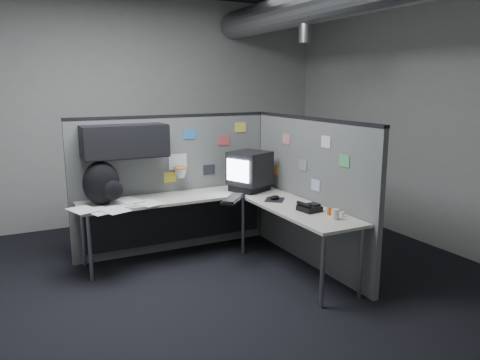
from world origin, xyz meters
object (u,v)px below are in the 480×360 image
backpack (102,184)px  desk (212,209)px  monitor (249,171)px  keyboard (233,199)px  phone (309,208)px

backpack → desk: bearing=-31.4°
desk → backpack: (-1.13, 0.29, 0.34)m
monitor → keyboard: (-0.39, -0.35, -0.22)m
keyboard → desk: bearing=131.9°
desk → phone: bearing=-54.0°
monitor → phone: 1.11m
monitor → keyboard: monitor is taller
keyboard → backpack: bearing=157.8°
phone → desk: bearing=128.9°
desk → phone: size_ratio=10.37×
desk → monitor: 0.69m
keyboard → backpack: (-1.30, 0.46, 0.21)m
phone → monitor: bearing=98.1°
keyboard → phone: size_ratio=1.96×
phone → backpack: bearing=149.1°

